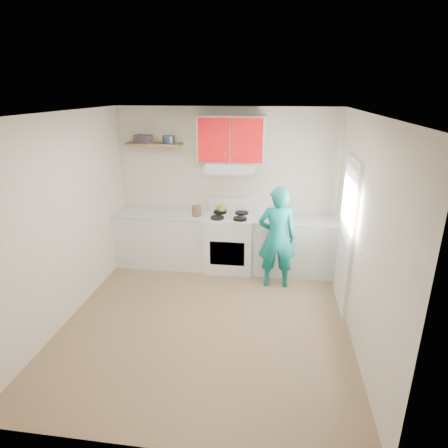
# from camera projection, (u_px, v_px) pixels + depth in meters

# --- Properties ---
(floor) EXTENTS (3.80, 3.80, 0.00)m
(floor) POSITION_uv_depth(u_px,v_px,m) (207.00, 320.00, 4.92)
(floor) COLOR brown
(floor) RESTS_ON ground
(ceiling) EXTENTS (3.60, 3.80, 0.04)m
(ceiling) POSITION_uv_depth(u_px,v_px,m) (203.00, 113.00, 4.04)
(ceiling) COLOR white
(ceiling) RESTS_ON floor
(back_wall) EXTENTS (3.60, 0.04, 2.60)m
(back_wall) POSITION_uv_depth(u_px,v_px,m) (226.00, 188.00, 6.25)
(back_wall) COLOR beige
(back_wall) RESTS_ON floor
(front_wall) EXTENTS (3.60, 0.04, 2.60)m
(front_wall) POSITION_uv_depth(u_px,v_px,m) (156.00, 317.00, 2.71)
(front_wall) COLOR beige
(front_wall) RESTS_ON floor
(left_wall) EXTENTS (0.04, 3.80, 2.60)m
(left_wall) POSITION_uv_depth(u_px,v_px,m) (64.00, 220.00, 4.72)
(left_wall) COLOR beige
(left_wall) RESTS_ON floor
(right_wall) EXTENTS (0.04, 3.80, 2.60)m
(right_wall) POSITION_uv_depth(u_px,v_px,m) (362.00, 235.00, 4.25)
(right_wall) COLOR beige
(right_wall) RESTS_ON floor
(door) EXTENTS (0.05, 0.85, 2.05)m
(door) POSITION_uv_depth(u_px,v_px,m) (347.00, 235.00, 5.00)
(door) COLOR white
(door) RESTS_ON floor
(door_glass) EXTENTS (0.01, 0.55, 0.95)m
(door_glass) POSITION_uv_depth(u_px,v_px,m) (348.00, 204.00, 4.86)
(door_glass) COLOR white
(door_glass) RESTS_ON door
(counter_left) EXTENTS (1.52, 0.60, 0.90)m
(counter_left) POSITION_uv_depth(u_px,v_px,m) (163.00, 239.00, 6.39)
(counter_left) COLOR silver
(counter_left) RESTS_ON floor
(counter_right) EXTENTS (1.32, 0.60, 0.90)m
(counter_right) POSITION_uv_depth(u_px,v_px,m) (293.00, 246.00, 6.11)
(counter_right) COLOR silver
(counter_right) RESTS_ON floor
(stove) EXTENTS (0.76, 0.65, 0.92)m
(stove) POSITION_uv_depth(u_px,v_px,m) (230.00, 242.00, 6.22)
(stove) COLOR white
(stove) RESTS_ON floor
(range_hood) EXTENTS (0.76, 0.44, 0.15)m
(range_hood) POSITION_uv_depth(u_px,v_px,m) (231.00, 167.00, 5.90)
(range_hood) COLOR silver
(range_hood) RESTS_ON back_wall
(upper_cabinets) EXTENTS (1.02, 0.33, 0.70)m
(upper_cabinets) POSITION_uv_depth(u_px,v_px,m) (231.00, 139.00, 5.81)
(upper_cabinets) COLOR red
(upper_cabinets) RESTS_ON back_wall
(shelf) EXTENTS (0.90, 0.30, 0.04)m
(shelf) POSITION_uv_depth(u_px,v_px,m) (154.00, 144.00, 6.02)
(shelf) COLOR brown
(shelf) RESTS_ON back_wall
(books) EXTENTS (0.28, 0.23, 0.13)m
(books) POSITION_uv_depth(u_px,v_px,m) (143.00, 139.00, 5.98)
(books) COLOR #3E373D
(books) RESTS_ON shelf
(tin) EXTENTS (0.22, 0.22, 0.12)m
(tin) POSITION_uv_depth(u_px,v_px,m) (169.00, 140.00, 5.94)
(tin) COLOR #333D4C
(tin) RESTS_ON shelf
(kettle) EXTENTS (0.19, 0.19, 0.14)m
(kettle) POSITION_uv_depth(u_px,v_px,m) (222.00, 208.00, 6.22)
(kettle) COLOR olive
(kettle) RESTS_ON stove
(crock) EXTENTS (0.18, 0.18, 0.18)m
(crock) POSITION_uv_depth(u_px,v_px,m) (197.00, 212.00, 6.06)
(crock) COLOR brown
(crock) RESTS_ON counter_left
(cutting_board) EXTENTS (0.36, 0.28, 0.02)m
(cutting_board) POSITION_uv_depth(u_px,v_px,m) (275.00, 218.00, 6.02)
(cutting_board) COLOR olive
(cutting_board) RESTS_ON counter_right
(silicone_mat) EXTENTS (0.33, 0.28, 0.01)m
(silicone_mat) POSITION_uv_depth(u_px,v_px,m) (326.00, 222.00, 5.84)
(silicone_mat) COLOR red
(silicone_mat) RESTS_ON counter_right
(person) EXTENTS (0.59, 0.41, 1.55)m
(person) POSITION_uv_depth(u_px,v_px,m) (277.00, 238.00, 5.56)
(person) COLOR #0D7971
(person) RESTS_ON floor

